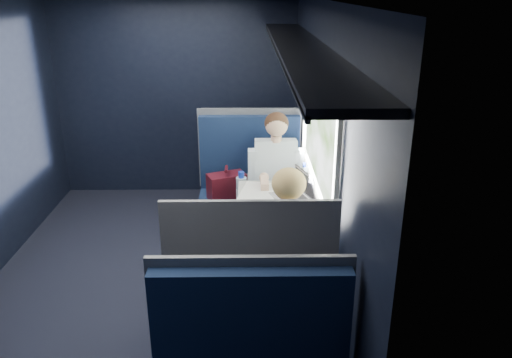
{
  "coord_description": "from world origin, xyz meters",
  "views": [
    {
      "loc": [
        0.85,
        -3.72,
        2.39
      ],
      "look_at": [
        0.9,
        0.0,
        0.95
      ],
      "focal_mm": 35.0,
      "sensor_mm": 36.0,
      "label": 1
    }
  ],
  "objects_px": {
    "seat_row_front": "(250,167)",
    "cup": "(303,179)",
    "woman": "(287,246)",
    "seat_bay_far": "(250,300)",
    "laptop": "(298,192)",
    "table": "(272,211)",
    "seat_bay_near": "(249,197)",
    "bottle_small": "(304,175)",
    "man": "(276,175)"
  },
  "relations": [
    {
      "from": "laptop",
      "to": "bottle_small",
      "type": "bearing_deg",
      "value": 75.37
    },
    {
      "from": "seat_bay_far",
      "to": "laptop",
      "type": "distance_m",
      "value": 1.09
    },
    {
      "from": "seat_bay_near",
      "to": "man",
      "type": "height_order",
      "value": "man"
    },
    {
      "from": "table",
      "to": "seat_bay_far",
      "type": "xyz_separation_m",
      "value": [
        -0.18,
        -0.87,
        -0.25
      ]
    },
    {
      "from": "man",
      "to": "table",
      "type": "bearing_deg",
      "value": -95.52
    },
    {
      "from": "seat_row_front",
      "to": "laptop",
      "type": "bearing_deg",
      "value": -77.17
    },
    {
      "from": "seat_row_front",
      "to": "man",
      "type": "relative_size",
      "value": 0.88
    },
    {
      "from": "laptop",
      "to": "cup",
      "type": "relative_size",
      "value": 4.87
    },
    {
      "from": "table",
      "to": "woman",
      "type": "height_order",
      "value": "woman"
    },
    {
      "from": "table",
      "to": "seat_bay_far",
      "type": "distance_m",
      "value": 0.93
    },
    {
      "from": "cup",
      "to": "table",
      "type": "bearing_deg",
      "value": -125.3
    },
    {
      "from": "seat_bay_near",
      "to": "seat_row_front",
      "type": "xyz_separation_m",
      "value": [
        0.01,
        0.93,
        -0.01
      ]
    },
    {
      "from": "cup",
      "to": "man",
      "type": "bearing_deg",
      "value": 129.55
    },
    {
      "from": "table",
      "to": "bottle_small",
      "type": "relative_size",
      "value": 4.78
    },
    {
      "from": "man",
      "to": "woman",
      "type": "relative_size",
      "value": 1.0
    },
    {
      "from": "woman",
      "to": "bottle_small",
      "type": "bearing_deg",
      "value": 78.14
    },
    {
      "from": "man",
      "to": "bottle_small",
      "type": "xyz_separation_m",
      "value": [
        0.23,
        -0.31,
        0.11
      ]
    },
    {
      "from": "seat_row_front",
      "to": "man",
      "type": "distance_m",
      "value": 1.17
    },
    {
      "from": "seat_bay_far",
      "to": "bottle_small",
      "type": "bearing_deg",
      "value": 69.18
    },
    {
      "from": "seat_bay_far",
      "to": "man",
      "type": "height_order",
      "value": "man"
    },
    {
      "from": "seat_row_front",
      "to": "cup",
      "type": "height_order",
      "value": "seat_row_front"
    },
    {
      "from": "seat_bay_far",
      "to": "seat_bay_near",
      "type": "bearing_deg",
      "value": 90.38
    },
    {
      "from": "seat_bay_far",
      "to": "man",
      "type": "relative_size",
      "value": 0.95
    },
    {
      "from": "laptop",
      "to": "woman",
      "type": "bearing_deg",
      "value": -100.67
    },
    {
      "from": "seat_row_front",
      "to": "laptop",
      "type": "xyz_separation_m",
      "value": [
        0.39,
        -1.73,
        0.4
      ]
    },
    {
      "from": "seat_bay_near",
      "to": "seat_bay_far",
      "type": "relative_size",
      "value": 1.0
    },
    {
      "from": "table",
      "to": "cup",
      "type": "relative_size",
      "value": 11.81
    },
    {
      "from": "table",
      "to": "seat_bay_near",
      "type": "relative_size",
      "value": 0.79
    },
    {
      "from": "seat_row_front",
      "to": "woman",
      "type": "relative_size",
      "value": 0.88
    },
    {
      "from": "woman",
      "to": "cup",
      "type": "height_order",
      "value": "woman"
    },
    {
      "from": "seat_bay_far",
      "to": "woman",
      "type": "relative_size",
      "value": 0.95
    },
    {
      "from": "man",
      "to": "bottle_small",
      "type": "relative_size",
      "value": 6.32
    },
    {
      "from": "table",
      "to": "woman",
      "type": "xyz_separation_m",
      "value": [
        0.07,
        -0.71,
        0.06
      ]
    },
    {
      "from": "table",
      "to": "seat_row_front",
      "type": "distance_m",
      "value": 1.82
    },
    {
      "from": "seat_bay_near",
      "to": "seat_bay_far",
      "type": "distance_m",
      "value": 1.74
    },
    {
      "from": "seat_bay_far",
      "to": "cup",
      "type": "relative_size",
      "value": 14.88
    },
    {
      "from": "table",
      "to": "seat_row_front",
      "type": "relative_size",
      "value": 0.86
    },
    {
      "from": "seat_bay_far",
      "to": "laptop",
      "type": "bearing_deg",
      "value": 67.14
    },
    {
      "from": "seat_row_front",
      "to": "bottle_small",
      "type": "xyz_separation_m",
      "value": [
        0.48,
        -1.41,
        0.42
      ]
    },
    {
      "from": "seat_bay_near",
      "to": "woman",
      "type": "height_order",
      "value": "woman"
    },
    {
      "from": "woman",
      "to": "laptop",
      "type": "xyz_separation_m",
      "value": [
        0.14,
        0.77,
        0.08
      ]
    },
    {
      "from": "bottle_small",
      "to": "man",
      "type": "bearing_deg",
      "value": 126.49
    },
    {
      "from": "woman",
      "to": "cup",
      "type": "relative_size",
      "value": 15.61
    },
    {
      "from": "seat_bay_far",
      "to": "man",
      "type": "distance_m",
      "value": 1.62
    },
    {
      "from": "seat_row_front",
      "to": "seat_bay_near",
      "type": "bearing_deg",
      "value": -90.72
    },
    {
      "from": "seat_bay_near",
      "to": "man",
      "type": "xyz_separation_m",
      "value": [
        0.26,
        -0.17,
        0.29
      ]
    },
    {
      "from": "cup",
      "to": "seat_row_front",
      "type": "bearing_deg",
      "value": 109.23
    },
    {
      "from": "table",
      "to": "seat_bay_near",
      "type": "distance_m",
      "value": 0.92
    },
    {
      "from": "woman",
      "to": "bottle_small",
      "type": "xyz_separation_m",
      "value": [
        0.23,
        1.1,
        0.1
      ]
    },
    {
      "from": "seat_bay_near",
      "to": "cup",
      "type": "xyz_separation_m",
      "value": [
        0.49,
        -0.45,
        0.36
      ]
    }
  ]
}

